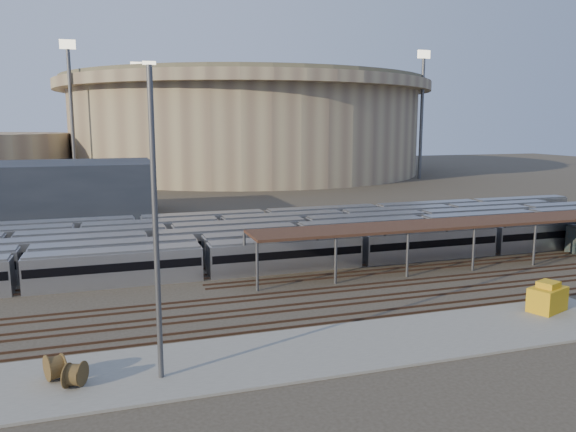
{
  "coord_description": "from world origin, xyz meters",
  "views": [
    {
      "loc": [
        -22.01,
        -51.97,
        16.8
      ],
      "look_at": [
        -1.25,
        12.0,
        5.69
      ],
      "focal_mm": 35.0,
      "sensor_mm": 36.0,
      "label": 1
    }
  ],
  "objects_px": {
    "yard_light_pole": "(155,225)",
    "yellow_equipment": "(547,299)",
    "cable_reel_west": "(55,367)",
    "cable_reel_east": "(75,375)"
  },
  "relations": [
    {
      "from": "yard_light_pole",
      "to": "yellow_equipment",
      "type": "relative_size",
      "value": 5.87
    },
    {
      "from": "yellow_equipment",
      "to": "yard_light_pole",
      "type": "bearing_deg",
      "value": 164.31
    },
    {
      "from": "cable_reel_west",
      "to": "yellow_equipment",
      "type": "distance_m",
      "value": 40.84
    },
    {
      "from": "cable_reel_east",
      "to": "yard_light_pole",
      "type": "relative_size",
      "value": 0.08
    },
    {
      "from": "cable_reel_west",
      "to": "yard_light_pole",
      "type": "distance_m",
      "value": 11.58
    },
    {
      "from": "yard_light_pole",
      "to": "yellow_equipment",
      "type": "distance_m",
      "value": 35.54
    },
    {
      "from": "yard_light_pole",
      "to": "yellow_equipment",
      "type": "height_order",
      "value": "yard_light_pole"
    },
    {
      "from": "cable_reel_west",
      "to": "yellow_equipment",
      "type": "xyz_separation_m",
      "value": [
        40.82,
        1.25,
        0.21
      ]
    },
    {
      "from": "yard_light_pole",
      "to": "cable_reel_west",
      "type": "bearing_deg",
      "value": 165.76
    },
    {
      "from": "cable_reel_east",
      "to": "yard_light_pole",
      "type": "bearing_deg",
      "value": -3.03
    }
  ]
}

